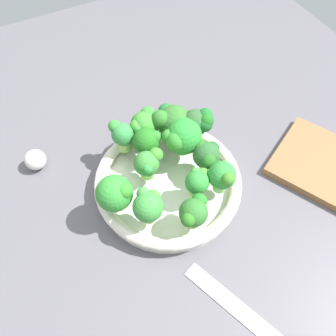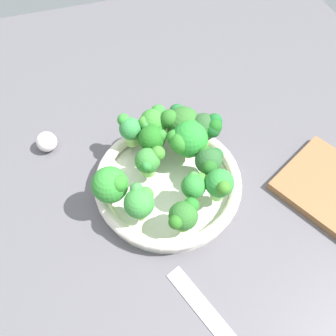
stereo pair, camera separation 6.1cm
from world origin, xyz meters
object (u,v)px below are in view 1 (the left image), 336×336
Objects in this scene: broccoli_floret_5 at (183,136)px; garlic_bulb at (35,160)px; broccoli_floret_9 at (222,177)px; broccoli_floret_8 at (206,155)px; broccoli_floret_3 at (115,193)px; broccoli_floret_10 at (148,206)px; broccoli_floret_1 at (144,125)px; broccoli_floret_6 at (121,134)px; broccoli_floret_7 at (172,122)px; broccoli_floret_12 at (198,123)px; broccoli_floret_0 at (150,163)px; bowl at (168,183)px; broccoli_floret_2 at (198,182)px; broccoli_floret_4 at (147,141)px; broccoli_floret_11 at (194,212)px.

broccoli_floret_5 is 1.88× the size of garlic_bulb.
broccoli_floret_8 is at bearing 176.74° from broccoli_floret_9.
broccoli_floret_3 is 6.06cm from broccoli_floret_10.
broccoli_floret_6 is at bearing -90.53° from broccoli_floret_1.
broccoli_floret_1 is 22.41cm from garlic_bulb.
broccoli_floret_12 is at bearing 55.76° from broccoli_floret_7.
broccoli_floret_12 is at bearing 63.33° from broccoli_floret_1.
broccoli_floret_10 reaches higher than broccoli_floret_0.
broccoli_floret_3 is (3.19, -7.84, 0.56)cm from broccoli_floret_0.
bowl is 11.68cm from broccoli_floret_1.
broccoli_floret_3 reaches higher than bowl.
broccoli_floret_7 is 1.12× the size of broccoli_floret_10.
broccoli_floret_2 is (7.14, 5.48, -0.04)cm from broccoli_floret_0.
broccoli_floret_7 reaches higher than broccoli_floret_8.
broccoli_floret_5 is 1.32× the size of broccoli_floret_8.
broccoli_floret_10 is (15.86, -2.05, 0.53)cm from broccoli_floret_6.
broccoli_floret_5 is 1.13× the size of broccoli_floret_10.
garlic_bulb is at bearing -116.82° from broccoli_floret_4.
broccoli_floret_12 is (-10.59, 6.07, 0.95)cm from broccoli_floret_2.
broccoli_floret_11 is 1.41× the size of garlic_bulb.
garlic_bulb is (-6.27, -16.07, -5.60)cm from broccoli_floret_6.
broccoli_floret_7 is at bearing 121.12° from broccoli_floret_3.
broccoli_floret_5 is (2.45, 5.98, 0.64)cm from broccoli_floret_4.
broccoli_floret_1 is at bearing -141.25° from broccoli_floret_5.
broccoli_floret_9 is at bearing 70.53° from broccoli_floret_2.
broccoli_floret_7 is 1.86× the size of garlic_bulb.
broccoli_floret_7 is 9.31cm from broccoli_floret_8.
broccoli_floret_10 is (12.26, -5.50, 0.48)cm from broccoli_floret_4.
broccoli_floret_1 is at bearing 136.70° from broccoli_floret_3.
broccoli_floret_0 is 0.77× the size of broccoli_floret_7.
broccoli_floret_9 is at bearing 31.50° from broccoli_floret_4.
broccoli_floret_7 is 27.57cm from garlic_bulb.
broccoli_floret_4 reaches higher than broccoli_floret_8.
broccoli_floret_1 is 17.16cm from broccoli_floret_10.
broccoli_floret_9 reaches higher than broccoli_floret_2.
broccoli_floret_12 is (-3.46, 11.55, 0.91)cm from broccoli_floret_0.
broccoli_floret_6 is 1.51× the size of garlic_bulb.
broccoli_floret_1 is 17.77cm from broccoli_floret_9.
broccoli_floret_3 is 16.13cm from broccoli_floret_5.
broccoli_floret_9 is (14.65, 1.77, -0.01)cm from broccoli_floret_7.
bowl is 4.38× the size of broccoli_floret_6.
broccoli_floret_4 is (-4.38, 1.48, 0.30)cm from broccoli_floret_0.
broccoli_floret_7 is (1.79, 4.97, 0.14)cm from broccoli_floret_1.
broccoli_floret_2 is 0.90× the size of broccoli_floret_4.
broccoli_floret_5 is 1.01× the size of broccoli_floret_7.
broccoli_floret_9 is at bearing 22.27° from broccoli_floret_1.
broccoli_floret_2 is at bearing -29.81° from broccoli_floret_12.
broccoli_floret_1 reaches higher than bowl.
bowl is 4.01× the size of broccoli_floret_9.
broccoli_floret_1 is at bearing -146.93° from broccoli_floret_8.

